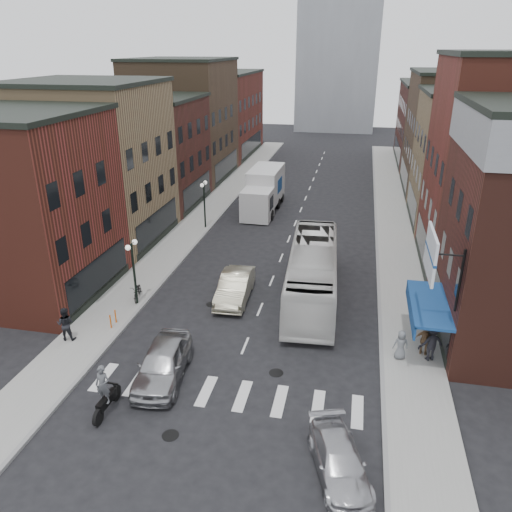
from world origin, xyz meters
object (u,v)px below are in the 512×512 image
Objects in this scene: curb_car at (339,461)px; ped_right_b at (425,340)px; bike_rack at (113,319)px; ped_right_c at (401,345)px; sedan_left_far at (235,287)px; transit_bus at (312,272)px; sedan_left_near at (163,363)px; parked_bicycle at (138,291)px; streetlamp_near at (133,261)px; box_truck at (263,191)px; billboard_sign at (433,255)px; ped_left_solo at (65,324)px; motorcycle_rider at (104,391)px; streetlamp_far at (204,196)px; ped_right_a at (431,342)px.

curb_car is 9.29m from ped_right_b.
ped_right_c is (15.46, -0.02, 0.37)m from bike_rack.
transit_bus is at bearing 12.66° from sedan_left_far.
sedan_left_far is (5.82, 4.70, 0.28)m from bike_rack.
sedan_left_near reaches higher than sedan_left_far.
sedan_left_near reaches higher than curb_car.
parked_bicycle is (-4.43, 7.03, -0.22)m from sedan_left_near.
streetlamp_near is at bearing -165.67° from transit_bus.
sedan_left_near is (0.32, -26.49, -1.04)m from box_truck.
billboard_sign is at bearing 46.89° from curb_car.
sedan_left_near is at bearing 152.16° from ped_left_solo.
curb_car is at bearing -4.53° from motorcycle_rider.
ped_right_c is at bearing -28.80° from sedan_left_far.
transit_bus reaches higher than curb_car.
parked_bicycle is 16.87m from ped_right_b.
billboard_sign reaches higher than ped_left_solo.
streetlamp_far reaches higher than box_truck.
sedan_left_far is at bearing 152.05° from billboard_sign.
motorcycle_rider is (2.75, -9.25, -1.80)m from streetlamp_near.
streetlamp_near is (-15.99, 3.50, -3.22)m from billboard_sign.
billboard_sign is at bearing -30.67° from sedan_left_far.
billboard_sign is at bearing 7.98° from sedan_left_near.
billboard_sign reaches higher than box_truck.
motorcycle_rider is 0.56× the size of curb_car.
ped_left_solo reaches higher than bike_rack.
transit_bus reaches higher than sedan_left_near.
sedan_left_far is (-4.62, -1.27, -0.85)m from transit_bus.
motorcycle_rider is 15.46m from ped_right_b.
parked_bicycle is (-10.43, -2.71, -1.04)m from transit_bus.
bike_rack is 0.40× the size of ped_right_a.
box_truck is 4.50× the size of ped_right_a.
sedan_left_near is 12.97m from ped_right_b.
sedan_left_far is 3.08× the size of ped_right_b.
streetlamp_near is 3.59m from bike_rack.
streetlamp_near is at bearing 117.09° from sedan_left_near.
ped_right_c is at bearing -47.62° from streetlamp_far.
transit_bus is 7.79× the size of ped_right_c.
billboard_sign is 5.32m from ped_right_c.
streetlamp_far is 0.46× the size of box_truck.
sedan_left_near is at bearing -4.73° from ped_right_a.
ped_left_solo is at bearing -16.19° from ped_right_a.
curb_car is at bearing 59.55° from ped_right_c.
streetlamp_far is at bearing -66.99° from ped_right_a.
box_truck is at bearing 117.16° from billboard_sign.
parked_bicycle is at bearing 121.06° from curb_car.
streetlamp_near is 2.35m from parked_bicycle.
parked_bicycle is at bearing -119.32° from ped_left_solo.
ped_right_a is at bearing -24.94° from sedan_left_far.
ped_right_b is (10.84, -4.11, 0.14)m from sedan_left_far.
ped_right_c is (17.20, 1.79, -0.15)m from ped_left_solo.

